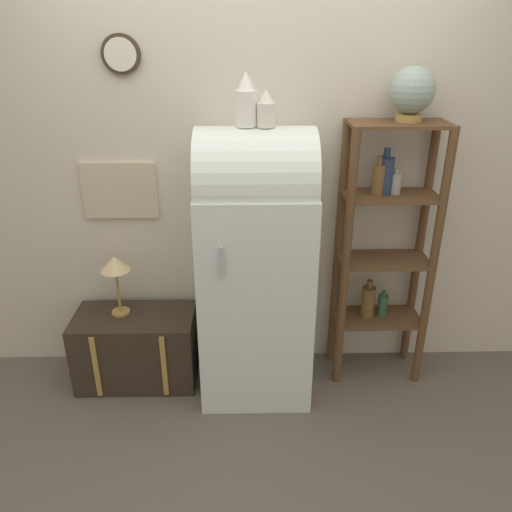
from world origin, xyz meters
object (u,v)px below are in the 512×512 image
object	(u,v)px
refrigerator	(255,263)
vase_center	(266,110)
vase_left	(246,101)
globe	(412,91)
desk_lamp	(115,267)
suitcase_trunk	(137,347)

from	to	relation	value
refrigerator	vase_center	bearing A→B (deg)	-14.60
vase_left	vase_center	bearing A→B (deg)	-9.61
refrigerator	globe	xyz separation A→B (m)	(0.81, 0.13, 0.91)
refrigerator	desk_lamp	world-z (taller)	refrigerator
refrigerator	vase_center	xyz separation A→B (m)	(0.05, -0.01, 0.84)
refrigerator	vase_left	xyz separation A→B (m)	(-0.05, 0.00, 0.88)
globe	vase_center	distance (m)	0.78
suitcase_trunk	vase_left	bearing A→B (deg)	-4.48
refrigerator	globe	bearing A→B (deg)	9.28
globe	vase_left	xyz separation A→B (m)	(-0.86, -0.13, -0.03)
refrigerator	suitcase_trunk	world-z (taller)	refrigerator
suitcase_trunk	globe	world-z (taller)	globe
refrigerator	vase_center	distance (m)	0.84
vase_center	desk_lamp	distance (m)	1.26
globe	vase_center	world-z (taller)	globe
vase_left	suitcase_trunk	bearing A→B (deg)	175.52
vase_left	vase_center	distance (m)	0.11
vase_center	refrigerator	bearing A→B (deg)	165.40
vase_center	globe	bearing A→B (deg)	10.90
refrigerator	vase_left	world-z (taller)	vase_left
vase_center	vase_left	bearing A→B (deg)	170.39
globe	desk_lamp	bearing A→B (deg)	-178.59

